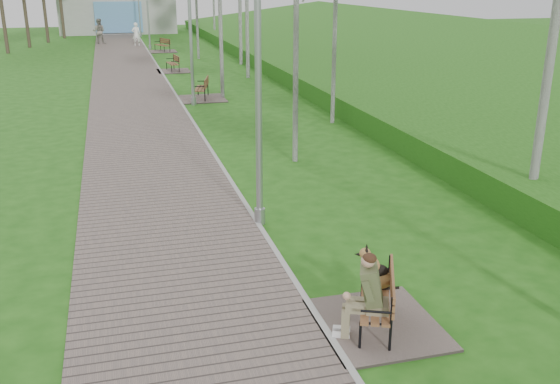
{
  "coord_description": "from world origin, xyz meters",
  "views": [
    {
      "loc": [
        -2.61,
        -9.05,
        4.69
      ],
      "look_at": [
        0.18,
        1.25,
        1.02
      ],
      "focal_mm": 40.0,
      "sensor_mm": 36.0,
      "label": 1
    }
  ],
  "objects": [
    {
      "name": "bench_second",
      "position": [
        0.92,
        16.26,
        0.2
      ],
      "size": [
        1.78,
        1.98,
        1.1
      ],
      "color": "#645650",
      "rests_on": "ground"
    },
    {
      "name": "embankment",
      "position": [
        12.0,
        20.0,
        0.0
      ],
      "size": [
        14.0,
        70.0,
        1.6
      ],
      "primitive_type": "cube",
      "color": "#397F21",
      "rests_on": "ground"
    },
    {
      "name": "ground",
      "position": [
        0.0,
        0.0,
        0.0
      ],
      "size": [
        120.0,
        120.0,
        0.0
      ],
      "primitive_type": "plane",
      "color": "#1D5212",
      "rests_on": "ground"
    },
    {
      "name": "lamp_post_far",
      "position": [
        0.17,
        46.26,
        2.06
      ],
      "size": [
        0.17,
        0.17,
        4.41
      ],
      "color": "#96999E",
      "rests_on": "ground"
    },
    {
      "name": "bench_far",
      "position": [
        0.93,
        34.28,
        0.2
      ],
      "size": [
        1.74,
        1.94,
        1.07
      ],
      "color": "#645650",
      "rests_on": "ground"
    },
    {
      "name": "pedestrian_far",
      "position": [
        -3.15,
        40.68,
        0.93
      ],
      "size": [
        1.03,
        0.88,
        1.86
      ],
      "primitive_type": "imported",
      "rotation": [
        0.0,
        0.0,
        2.93
      ],
      "color": "gray",
      "rests_on": "ground"
    },
    {
      "name": "bench_main",
      "position": [
        0.68,
        -1.94,
        0.41
      ],
      "size": [
        1.68,
        1.86,
        1.46
      ],
      "color": "#645650",
      "rests_on": "ground"
    },
    {
      "name": "lamp_post_third",
      "position": [
        0.24,
        36.1,
        2.42
      ],
      "size": [
        0.2,
        0.2,
        5.18
      ],
      "color": "#96999E",
      "rests_on": "ground"
    },
    {
      "name": "lamp_post_second",
      "position": [
        0.45,
        15.14,
        2.57
      ],
      "size": [
        0.21,
        0.21,
        5.51
      ],
      "color": "#96999E",
      "rests_on": "ground"
    },
    {
      "name": "building_north",
      "position": [
        -1.5,
        50.97,
        1.99
      ],
      "size": [
        10.0,
        5.2,
        4.0
      ],
      "color": "#9E9E99",
      "rests_on": "ground"
    },
    {
      "name": "pedestrian_near",
      "position": [
        -0.54,
        38.55,
        0.84
      ],
      "size": [
        0.65,
        0.46,
        1.67
      ],
      "primitive_type": "imported",
      "rotation": [
        0.0,
        0.0,
        3.03
      ],
      "color": "white",
      "rests_on": "ground"
    },
    {
      "name": "kerb",
      "position": [
        0.0,
        21.5,
        0.03
      ],
      "size": [
        0.1,
        67.0,
        0.05
      ],
      "primitive_type": "cube",
      "color": "#999993",
      "rests_on": "ground"
    },
    {
      "name": "bench_third",
      "position": [
        0.63,
        24.64,
        0.19
      ],
      "size": [
        1.69,
        1.88,
        1.04
      ],
      "color": "#645650",
      "rests_on": "ground"
    },
    {
      "name": "walkway",
      "position": [
        -1.75,
        21.5,
        0.02
      ],
      "size": [
        3.5,
        67.0,
        0.04
      ],
      "primitive_type": "cube",
      "color": "#645650",
      "rests_on": "ground"
    },
    {
      "name": "lamp_post_near",
      "position": [
        0.06,
        2.34,
        2.63
      ],
      "size": [
        0.22,
        0.22,
        5.63
      ],
      "color": "#96999E",
      "rests_on": "ground"
    }
  ]
}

